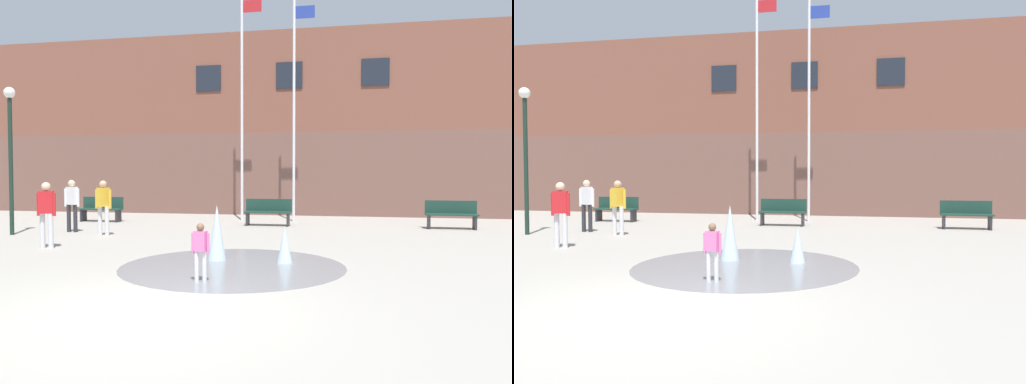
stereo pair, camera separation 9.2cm
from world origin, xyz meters
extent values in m
plane|color=#9E998E|center=(0.00, 0.00, 0.00)|extent=(100.00, 100.00, 0.00)
cube|color=brown|center=(0.00, 17.77, 1.75)|extent=(36.00, 6.00, 3.51)
cube|color=brown|center=(0.00, 17.77, 5.65)|extent=(36.00, 6.00, 4.29)
cube|color=#1E232D|center=(-3.50, 14.75, 5.86)|extent=(1.10, 0.06, 1.10)
cube|color=#1E232D|center=(0.00, 14.75, 5.86)|extent=(1.10, 0.06, 1.10)
cube|color=#1E232D|center=(3.50, 14.75, 5.86)|extent=(1.10, 0.06, 1.10)
cylinder|color=gray|center=(0.39, 3.28, 0.00)|extent=(4.37, 4.37, 0.01)
cone|color=silver|center=(-0.10, 3.90, 0.58)|extent=(0.38, 0.38, 1.15)
cone|color=silver|center=(1.33, 3.84, 0.36)|extent=(0.32, 0.32, 0.73)
cube|color=#28282D|center=(-7.19, 10.81, 0.22)|extent=(0.06, 0.40, 0.44)
cube|color=#28282D|center=(-5.79, 10.81, 0.22)|extent=(0.06, 0.40, 0.44)
cube|color=#19382D|center=(-6.49, 10.81, 0.47)|extent=(1.60, 0.44, 0.05)
cube|color=#19382D|center=(-6.49, 11.01, 0.70)|extent=(1.60, 0.04, 0.42)
cube|color=#28282D|center=(-0.89, 10.60, 0.22)|extent=(0.06, 0.40, 0.44)
cube|color=#28282D|center=(0.51, 10.60, 0.22)|extent=(0.06, 0.40, 0.44)
cube|color=#19382D|center=(-0.19, 10.60, 0.47)|extent=(1.60, 0.44, 0.05)
cube|color=#19382D|center=(-0.19, 10.80, 0.70)|extent=(1.60, 0.04, 0.42)
cube|color=#28282D|center=(5.07, 10.77, 0.22)|extent=(0.06, 0.40, 0.44)
cube|color=#28282D|center=(6.47, 10.77, 0.22)|extent=(0.06, 0.40, 0.44)
cube|color=#19382D|center=(5.77, 10.77, 0.47)|extent=(1.60, 0.44, 0.05)
cube|color=#19382D|center=(5.77, 10.97, 0.70)|extent=(1.60, 0.04, 0.42)
cylinder|color=silver|center=(-4.68, 4.68, 0.42)|extent=(0.12, 0.12, 0.84)
cylinder|color=silver|center=(-4.46, 4.68, 0.42)|extent=(0.12, 0.12, 0.84)
cube|color=red|center=(-4.57, 4.68, 1.11)|extent=(0.39, 0.33, 0.54)
sphere|color=beige|center=(-4.57, 4.68, 1.48)|extent=(0.21, 0.21, 0.21)
cylinder|color=red|center=(-4.78, 4.68, 1.05)|extent=(0.08, 0.08, 0.55)
cylinder|color=red|center=(-4.36, 4.68, 1.05)|extent=(0.08, 0.08, 0.55)
cylinder|color=#28282D|center=(-5.87, 7.73, 0.42)|extent=(0.12, 0.12, 0.84)
cylinder|color=#28282D|center=(-5.65, 7.73, 0.42)|extent=(0.12, 0.12, 0.84)
cube|color=white|center=(-5.76, 7.73, 1.11)|extent=(0.39, 0.33, 0.54)
sphere|color=beige|center=(-5.76, 7.73, 1.48)|extent=(0.21, 0.21, 0.21)
cylinder|color=white|center=(-5.97, 7.73, 1.05)|extent=(0.08, 0.08, 0.55)
cylinder|color=white|center=(-5.55, 7.73, 1.05)|extent=(0.08, 0.08, 0.55)
cylinder|color=silver|center=(-4.51, 7.14, 0.42)|extent=(0.12, 0.12, 0.84)
cylinder|color=silver|center=(-4.29, 7.14, 0.42)|extent=(0.12, 0.12, 0.84)
cube|color=gold|center=(-4.40, 7.14, 1.11)|extent=(0.30, 0.39, 0.54)
sphere|color=tan|center=(-4.40, 7.14, 1.48)|extent=(0.21, 0.21, 0.21)
cylinder|color=gold|center=(-4.61, 7.14, 1.05)|extent=(0.08, 0.08, 0.55)
cylinder|color=gold|center=(-4.19, 7.14, 1.05)|extent=(0.08, 0.08, 0.55)
cylinder|color=silver|center=(0.13, 1.82, 0.26)|extent=(0.07, 0.07, 0.52)
cylinder|color=silver|center=(0.27, 1.82, 0.26)|extent=(0.07, 0.07, 0.52)
cube|color=pink|center=(0.20, 1.82, 0.69)|extent=(0.23, 0.16, 0.33)
sphere|color=brown|center=(0.20, 1.82, 0.92)|extent=(0.13, 0.13, 0.13)
cylinder|color=pink|center=(0.07, 1.82, 0.65)|extent=(0.05, 0.05, 0.34)
cylinder|color=pink|center=(0.33, 1.82, 0.65)|extent=(0.05, 0.05, 0.34)
cylinder|color=silver|center=(-1.48, 12.36, 4.32)|extent=(0.10, 0.10, 8.64)
cube|color=#B21E23|center=(-1.08, 12.36, 8.02)|extent=(0.70, 0.02, 0.45)
cylinder|color=silver|center=(0.49, 12.36, 4.15)|extent=(0.10, 0.10, 8.30)
cube|color=#233893|center=(0.89, 12.36, 7.68)|extent=(0.70, 0.02, 0.45)
cylinder|color=#192D23|center=(-7.11, 6.77, 1.98)|extent=(0.12, 0.12, 3.97)
sphere|color=white|center=(-7.11, 6.77, 4.13)|extent=(0.32, 0.32, 0.32)
camera|label=1|loc=(2.70, -6.07, 1.83)|focal=35.00mm
camera|label=2|loc=(2.79, -6.06, 1.83)|focal=35.00mm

